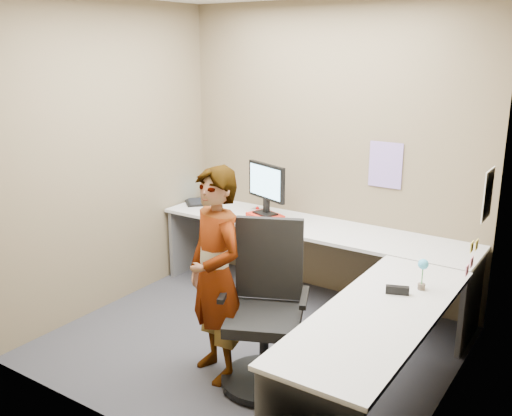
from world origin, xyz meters
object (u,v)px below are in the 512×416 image
Objects in this scene: office_chair at (266,320)px; person at (215,275)px; desk at (324,271)px; monitor at (266,185)px.

person is at bearing 175.64° from office_chair.
desk is 2.62× the size of office_chair.
person reaches higher than monitor.
office_chair is at bearing -94.41° from desk.
office_chair is (0.81, -1.27, -0.61)m from monitor.
desk is 0.77m from office_chair.
person reaches higher than office_chair.
person is (-0.39, -0.88, 0.18)m from desk.
monitor is at bearing 98.09° from office_chair.
office_chair is 0.74× the size of person.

